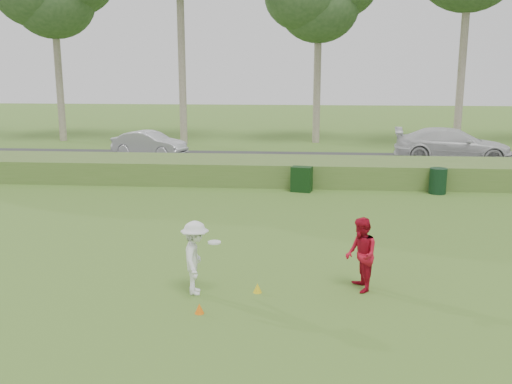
# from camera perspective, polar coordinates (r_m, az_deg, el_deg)

# --- Properties ---
(ground) EXTENTS (120.00, 120.00, 0.00)m
(ground) POSITION_cam_1_polar(r_m,az_deg,el_deg) (11.96, -1.64, -10.25)
(ground) COLOR #416C24
(ground) RESTS_ON ground
(reed_strip) EXTENTS (80.00, 3.00, 0.90)m
(reed_strip) POSITION_cam_1_polar(r_m,az_deg,el_deg) (23.37, 1.65, 2.17)
(reed_strip) COLOR #4B6F2C
(reed_strip) RESTS_ON ground
(park_road) EXTENTS (80.00, 6.00, 0.06)m
(park_road) POSITION_cam_1_polar(r_m,az_deg,el_deg) (28.36, 2.22, 3.13)
(park_road) COLOR #2D2D2D
(park_road) RESTS_ON ground
(player_white) EXTENTS (0.87, 1.05, 1.54)m
(player_white) POSITION_cam_1_polar(r_m,az_deg,el_deg) (11.84, -6.09, -6.56)
(player_white) COLOR white
(player_white) RESTS_ON ground
(player_red) EXTENTS (0.72, 0.86, 1.57)m
(player_red) POSITION_cam_1_polar(r_m,az_deg,el_deg) (12.12, 10.46, -6.19)
(player_red) COLOR #B00F24
(player_red) RESTS_ON ground
(cone_orange) EXTENTS (0.18, 0.18, 0.20)m
(cone_orange) POSITION_cam_1_polar(r_m,az_deg,el_deg) (11.14, -5.69, -11.52)
(cone_orange) COLOR orange
(cone_orange) RESTS_ON ground
(cone_yellow) EXTENTS (0.18, 0.18, 0.20)m
(cone_yellow) POSITION_cam_1_polar(r_m,az_deg,el_deg) (12.04, 0.15, -9.57)
(cone_yellow) COLOR yellow
(cone_yellow) RESTS_ON ground
(utility_cabinet) EXTENTS (0.84, 0.63, 0.95)m
(utility_cabinet) POSITION_cam_1_polar(r_m,az_deg,el_deg) (21.48, 4.59, 1.29)
(utility_cabinet) COLOR black
(utility_cabinet) RESTS_ON ground
(trash_bin) EXTENTS (0.82, 0.82, 0.95)m
(trash_bin) POSITION_cam_1_polar(r_m,az_deg,el_deg) (22.13, 17.73, 1.06)
(trash_bin) COLOR black
(trash_bin) RESTS_ON ground
(car_mid) EXTENTS (4.11, 2.41, 1.28)m
(car_mid) POSITION_cam_1_polar(r_m,az_deg,el_deg) (30.23, -10.62, 4.79)
(car_mid) COLOR silver
(car_mid) RESTS_ON park_road
(car_right) EXTENTS (5.83, 3.02, 1.62)m
(car_right) POSITION_cam_1_polar(r_m,az_deg,el_deg) (29.57, 19.06, 4.48)
(car_right) COLOR silver
(car_right) RESTS_ON park_road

